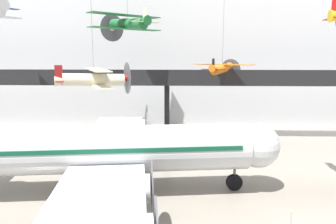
{
  "coord_description": "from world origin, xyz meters",
  "views": [
    {
      "loc": [
        1.86,
        -16.18,
        10.78
      ],
      "look_at": [
        0.83,
        9.87,
        6.22
      ],
      "focal_mm": 35.0,
      "sensor_mm": 36.0,
      "label": 1
    }
  ],
  "objects_px": {
    "suspended_plane_cream_biplane": "(94,79)",
    "suspended_plane_orange_highwing": "(222,68)",
    "stanchion_barrier": "(291,222)",
    "suspended_plane_green_biplane": "(128,24)",
    "airliner_silver_main": "(96,150)"
  },
  "relations": [
    {
      "from": "suspended_plane_orange_highwing",
      "to": "stanchion_barrier",
      "type": "xyz_separation_m",
      "value": [
        1.99,
        -20.87,
        -8.87
      ]
    },
    {
      "from": "suspended_plane_orange_highwing",
      "to": "suspended_plane_green_biplane",
      "type": "height_order",
      "value": "suspended_plane_green_biplane"
    },
    {
      "from": "suspended_plane_cream_biplane",
      "to": "suspended_plane_orange_highwing",
      "type": "relative_size",
      "value": 1.04
    },
    {
      "from": "suspended_plane_green_biplane",
      "to": "stanchion_barrier",
      "type": "height_order",
      "value": "suspended_plane_green_biplane"
    },
    {
      "from": "airliner_silver_main",
      "to": "stanchion_barrier",
      "type": "height_order",
      "value": "airliner_silver_main"
    },
    {
      "from": "airliner_silver_main",
      "to": "suspended_plane_cream_biplane",
      "type": "bearing_deg",
      "value": 97.4
    },
    {
      "from": "suspended_plane_orange_highwing",
      "to": "suspended_plane_green_biplane",
      "type": "bearing_deg",
      "value": 116.3
    },
    {
      "from": "suspended_plane_cream_biplane",
      "to": "suspended_plane_green_biplane",
      "type": "bearing_deg",
      "value": 61.58
    },
    {
      "from": "suspended_plane_cream_biplane",
      "to": "stanchion_barrier",
      "type": "distance_m",
      "value": 19.65
    },
    {
      "from": "suspended_plane_orange_highwing",
      "to": "suspended_plane_cream_biplane",
      "type": "bearing_deg",
      "value": 159.85
    },
    {
      "from": "airliner_silver_main",
      "to": "suspended_plane_cream_biplane",
      "type": "relative_size",
      "value": 2.99
    },
    {
      "from": "suspended_plane_cream_biplane",
      "to": "stanchion_barrier",
      "type": "height_order",
      "value": "suspended_plane_cream_biplane"
    },
    {
      "from": "stanchion_barrier",
      "to": "airliner_silver_main",
      "type": "bearing_deg",
      "value": 162.1
    },
    {
      "from": "suspended_plane_orange_highwing",
      "to": "stanchion_barrier",
      "type": "relative_size",
      "value": 10.0
    },
    {
      "from": "suspended_plane_cream_biplane",
      "to": "suspended_plane_orange_highwing",
      "type": "xyz_separation_m",
      "value": [
        12.87,
        11.02,
        0.6
      ]
    }
  ]
}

